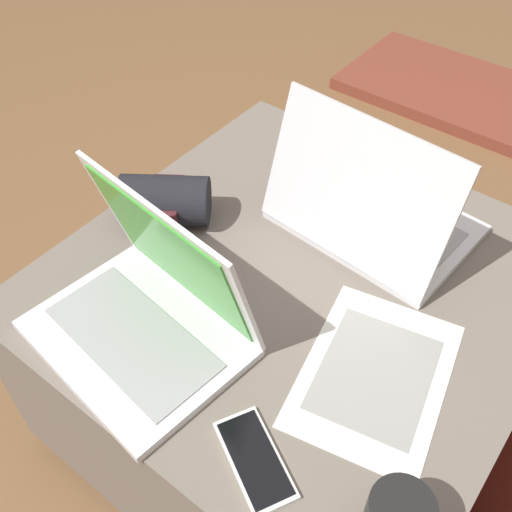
# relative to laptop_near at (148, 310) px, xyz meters

# --- Properties ---
(ground_plane) EXTENTS (14.00, 14.00, 0.00)m
(ground_plane) POSITION_rel_laptop_near_xyz_m (0.13, 0.24, -0.52)
(ground_plane) COLOR brown
(ottoman) EXTENTS (0.81, 0.82, 0.47)m
(ottoman) POSITION_rel_laptop_near_xyz_m (0.13, 0.24, -0.28)
(ottoman) COLOR #3D3832
(ottoman) RESTS_ON ground_plane
(laptop_near) EXTENTS (0.36, 0.29, 0.26)m
(laptop_near) POSITION_rel_laptop_near_xyz_m (0.00, 0.00, 0.00)
(laptop_near) COLOR silver
(laptop_near) RESTS_ON ottoman
(laptop_far) EXTENTS (0.37, 0.28, 0.26)m
(laptop_far) POSITION_rel_laptop_near_xyz_m (0.16, 0.41, 0.00)
(laptop_far) COLOR silver
(laptop_far) RESTS_ON ottoman
(cell_phone) EXTENTS (0.16, 0.13, 0.01)m
(cell_phone) POSITION_rel_laptop_near_xyz_m (0.27, -0.07, -0.05)
(cell_phone) COLOR white
(cell_phone) RESTS_ON ottoman
(paper_sheet) EXTENTS (0.27, 0.33, 0.00)m
(paper_sheet) POSITION_rel_laptop_near_xyz_m (0.33, 0.15, -0.05)
(paper_sheet) COLOR silver
(paper_sheet) RESTS_ON ottoman
(wrist_brace) EXTENTS (0.19, 0.17, 0.10)m
(wrist_brace) POSITION_rel_laptop_near_xyz_m (-0.17, 0.21, -0.01)
(wrist_brace) COLOR black
(wrist_brace) RESTS_ON ottoman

